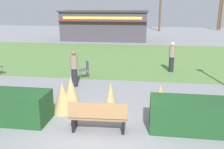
{
  "coord_description": "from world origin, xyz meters",
  "views": [
    {
      "loc": [
        1.24,
        -5.9,
        3.56
      ],
      "look_at": [
        -0.03,
        2.95,
        1.07
      ],
      "focal_mm": 39.11,
      "sensor_mm": 36.0,
      "label": 1
    }
  ],
  "objects_px": {
    "parked_car_west_slot": "(100,28)",
    "tree_center_bg": "(222,10)",
    "person_strolling": "(74,68)",
    "park_bench": "(98,116)",
    "tree_left_bg": "(220,9)",
    "food_kiosk": "(105,25)",
    "cafe_chair_east": "(86,68)",
    "tree_right_bg": "(160,9)",
    "trash_bin": "(4,103)",
    "person_standing": "(172,57)"
  },
  "relations": [
    {
      "from": "cafe_chair_east",
      "to": "food_kiosk",
      "type": "bearing_deg",
      "value": 95.86
    },
    {
      "from": "tree_left_bg",
      "to": "tree_center_bg",
      "type": "bearing_deg",
      "value": 34.83
    },
    {
      "from": "person_strolling",
      "to": "person_standing",
      "type": "bearing_deg",
      "value": 104.21
    },
    {
      "from": "food_kiosk",
      "to": "tree_left_bg",
      "type": "bearing_deg",
      "value": 42.26
    },
    {
      "from": "person_strolling",
      "to": "parked_car_west_slot",
      "type": "xyz_separation_m",
      "value": [
        -3.47,
        24.43,
        -0.22
      ]
    },
    {
      "from": "tree_right_bg",
      "to": "food_kiosk",
      "type": "bearing_deg",
      "value": -120.58
    },
    {
      "from": "cafe_chair_east",
      "to": "parked_car_west_slot",
      "type": "distance_m",
      "value": 23.32
    },
    {
      "from": "trash_bin",
      "to": "person_strolling",
      "type": "height_order",
      "value": "person_strolling"
    },
    {
      "from": "tree_left_bg",
      "to": "park_bench",
      "type": "bearing_deg",
      "value": -109.49
    },
    {
      "from": "person_strolling",
      "to": "park_bench",
      "type": "bearing_deg",
      "value": 3.93
    },
    {
      "from": "food_kiosk",
      "to": "person_strolling",
      "type": "bearing_deg",
      "value": -85.2
    },
    {
      "from": "tree_right_bg",
      "to": "cafe_chair_east",
      "type": "bearing_deg",
      "value": -100.48
    },
    {
      "from": "trash_bin",
      "to": "person_standing",
      "type": "relative_size",
      "value": 0.54
    },
    {
      "from": "food_kiosk",
      "to": "tree_right_bg",
      "type": "bearing_deg",
      "value": 59.42
    },
    {
      "from": "person_strolling",
      "to": "tree_left_bg",
      "type": "distance_m",
      "value": 34.12
    },
    {
      "from": "person_standing",
      "to": "tree_left_bg",
      "type": "relative_size",
      "value": 0.23
    },
    {
      "from": "food_kiosk",
      "to": "tree_left_bg",
      "type": "height_order",
      "value": "tree_left_bg"
    },
    {
      "from": "parked_car_west_slot",
      "to": "tree_center_bg",
      "type": "relative_size",
      "value": 0.61
    },
    {
      "from": "person_strolling",
      "to": "person_standing",
      "type": "distance_m",
      "value": 5.72
    },
    {
      "from": "park_bench",
      "to": "tree_center_bg",
      "type": "bearing_deg",
      "value": 70.08
    },
    {
      "from": "trash_bin",
      "to": "tree_center_bg",
      "type": "relative_size",
      "value": 0.13
    },
    {
      "from": "park_bench",
      "to": "tree_right_bg",
      "type": "height_order",
      "value": "tree_right_bg"
    },
    {
      "from": "tree_center_bg",
      "to": "park_bench",
      "type": "bearing_deg",
      "value": -109.92
    },
    {
      "from": "food_kiosk",
      "to": "tree_right_bg",
      "type": "distance_m",
      "value": 12.68
    },
    {
      "from": "trash_bin",
      "to": "food_kiosk",
      "type": "xyz_separation_m",
      "value": [
        0.03,
        20.02,
        1.13
      ]
    },
    {
      "from": "park_bench",
      "to": "tree_center_bg",
      "type": "height_order",
      "value": "tree_center_bg"
    },
    {
      "from": "trash_bin",
      "to": "tree_center_bg",
      "type": "distance_m",
      "value": 38.2
    },
    {
      "from": "trash_bin",
      "to": "person_strolling",
      "type": "xyz_separation_m",
      "value": [
        1.43,
        3.36,
        0.4
      ]
    },
    {
      "from": "food_kiosk",
      "to": "tree_right_bg",
      "type": "height_order",
      "value": "tree_right_bg"
    },
    {
      "from": "park_bench",
      "to": "food_kiosk",
      "type": "relative_size",
      "value": 0.18
    },
    {
      "from": "cafe_chair_east",
      "to": "tree_center_bg",
      "type": "xyz_separation_m",
      "value": [
        14.5,
        29.77,
        2.59
      ]
    },
    {
      "from": "person_strolling",
      "to": "tree_right_bg",
      "type": "relative_size",
      "value": 0.23
    },
    {
      "from": "cafe_chair_east",
      "to": "parked_car_west_slot",
      "type": "relative_size",
      "value": 0.21
    },
    {
      "from": "parked_car_west_slot",
      "to": "cafe_chair_east",
      "type": "bearing_deg",
      "value": -81.02
    },
    {
      "from": "park_bench",
      "to": "tree_right_bg",
      "type": "relative_size",
      "value": 0.23
    },
    {
      "from": "person_strolling",
      "to": "tree_center_bg",
      "type": "height_order",
      "value": "tree_center_bg"
    },
    {
      "from": "park_bench",
      "to": "tree_center_bg",
      "type": "relative_size",
      "value": 0.25
    },
    {
      "from": "person_standing",
      "to": "food_kiosk",
      "type": "bearing_deg",
      "value": -173.28
    },
    {
      "from": "person_strolling",
      "to": "tree_center_bg",
      "type": "bearing_deg",
      "value": 133.27
    },
    {
      "from": "cafe_chair_east",
      "to": "trash_bin",
      "type": "bearing_deg",
      "value": -108.55
    },
    {
      "from": "parked_car_west_slot",
      "to": "tree_left_bg",
      "type": "height_order",
      "value": "tree_left_bg"
    },
    {
      "from": "trash_bin",
      "to": "tree_right_bg",
      "type": "distance_m",
      "value": 31.63
    },
    {
      "from": "parked_car_west_slot",
      "to": "tree_center_bg",
      "type": "bearing_deg",
      "value": 20.39
    },
    {
      "from": "trash_bin",
      "to": "tree_left_bg",
      "type": "distance_m",
      "value": 37.79
    },
    {
      "from": "park_bench",
      "to": "cafe_chair_east",
      "type": "distance_m",
      "value": 5.7
    },
    {
      "from": "park_bench",
      "to": "person_strolling",
      "type": "xyz_separation_m",
      "value": [
        -1.91,
        4.02,
        0.38
      ]
    },
    {
      "from": "parked_car_west_slot",
      "to": "tree_center_bg",
      "type": "distance_m",
      "value": 19.51
    },
    {
      "from": "person_standing",
      "to": "trash_bin",
      "type": "bearing_deg",
      "value": -59.85
    },
    {
      "from": "tree_left_bg",
      "to": "trash_bin",
      "type": "bearing_deg",
      "value": -114.62
    },
    {
      "from": "person_strolling",
      "to": "tree_right_bg",
      "type": "distance_m",
      "value": 28.03
    }
  ]
}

